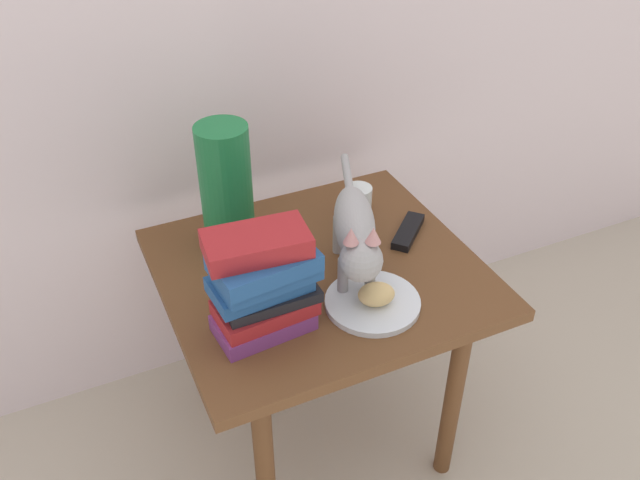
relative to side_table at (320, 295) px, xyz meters
name	(u,v)px	position (x,y,z in m)	size (l,w,h in m)	color
ground_plane	(320,430)	(0.00, 0.00, -0.51)	(6.00, 6.00, 0.00)	#B2A899
side_table	(320,295)	(0.00, 0.00, 0.00)	(0.72, 0.66, 0.59)	brown
plate	(373,302)	(0.05, -0.17, 0.09)	(0.21, 0.21, 0.01)	silver
bread_roll	(376,294)	(0.05, -0.18, 0.12)	(0.08, 0.06, 0.05)	#E0BC7A
cat	(355,231)	(0.05, -0.07, 0.22)	(0.22, 0.45, 0.23)	#99999E
book_stack	(263,283)	(-0.19, -0.13, 0.20)	(0.22, 0.15, 0.24)	#72337A
green_vase	(226,188)	(-0.16, 0.18, 0.24)	(0.12, 0.12, 0.32)	#196B38
candle_jar	(358,203)	(0.18, 0.16, 0.12)	(0.07, 0.07, 0.08)	silver
tv_remote	(408,231)	(0.25, 0.03, 0.09)	(0.15, 0.04, 0.02)	black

